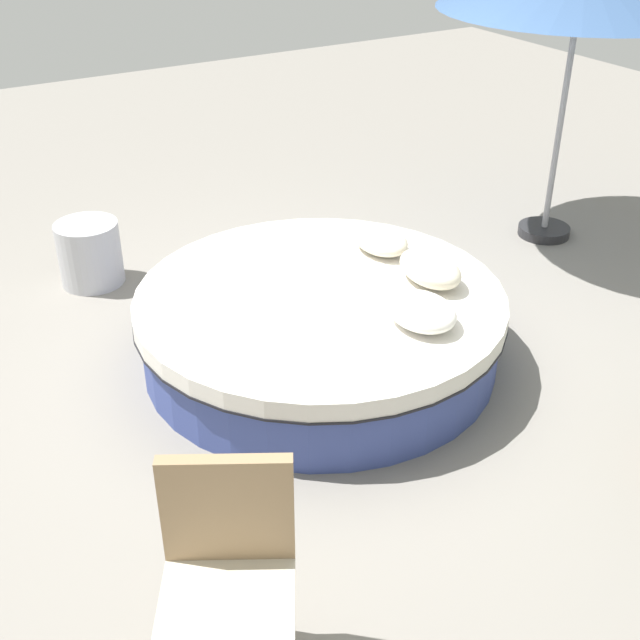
{
  "coord_description": "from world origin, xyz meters",
  "views": [
    {
      "loc": [
        -3.86,
        2.3,
        2.97
      ],
      "look_at": [
        0.0,
        0.0,
        0.3
      ],
      "focal_mm": 45.57,
      "sensor_mm": 36.0,
      "label": 1
    }
  ],
  "objects_px": {
    "throw_pillow_1": "(430,269)",
    "throw_pillow_2": "(381,240)",
    "patio_chair": "(228,563)",
    "side_table": "(90,253)",
    "round_bed": "(320,326)",
    "throw_pillow_0": "(422,311)"
  },
  "relations": [
    {
      "from": "throw_pillow_1",
      "to": "side_table",
      "type": "distance_m",
      "value": 2.66
    },
    {
      "from": "throw_pillow_1",
      "to": "throw_pillow_2",
      "type": "xyz_separation_m",
      "value": [
        0.55,
        0.01,
        -0.02
      ]
    },
    {
      "from": "round_bed",
      "to": "throw_pillow_1",
      "type": "xyz_separation_m",
      "value": [
        -0.24,
        -0.68,
        0.34
      ]
    },
    {
      "from": "throw_pillow_1",
      "to": "round_bed",
      "type": "bearing_deg",
      "value": 70.91
    },
    {
      "from": "throw_pillow_0",
      "to": "throw_pillow_2",
      "type": "height_order",
      "value": "throw_pillow_0"
    },
    {
      "from": "throw_pillow_0",
      "to": "patio_chair",
      "type": "relative_size",
      "value": 0.48
    },
    {
      "from": "round_bed",
      "to": "side_table",
      "type": "relative_size",
      "value": 4.83
    },
    {
      "from": "throw_pillow_0",
      "to": "patio_chair",
      "type": "distance_m",
      "value": 2.13
    },
    {
      "from": "round_bed",
      "to": "throw_pillow_0",
      "type": "distance_m",
      "value": 0.78
    },
    {
      "from": "round_bed",
      "to": "throw_pillow_1",
      "type": "distance_m",
      "value": 0.8
    },
    {
      "from": "side_table",
      "to": "throw_pillow_2",
      "type": "bearing_deg",
      "value": -133.03
    },
    {
      "from": "round_bed",
      "to": "throw_pillow_0",
      "type": "bearing_deg",
      "value": -152.92
    },
    {
      "from": "round_bed",
      "to": "side_table",
      "type": "xyz_separation_m",
      "value": [
        1.83,
        0.95,
        -0.01
      ]
    },
    {
      "from": "round_bed",
      "to": "patio_chair",
      "type": "distance_m",
      "value": 2.33
    },
    {
      "from": "patio_chair",
      "to": "side_table",
      "type": "xyz_separation_m",
      "value": [
        3.61,
        -0.52,
        -0.31
      ]
    },
    {
      "from": "patio_chair",
      "to": "throw_pillow_2",
      "type": "bearing_deg",
      "value": -106.41
    },
    {
      "from": "throw_pillow_0",
      "to": "throw_pillow_2",
      "type": "xyz_separation_m",
      "value": [
        0.94,
        -0.35,
        -0.0
      ]
    },
    {
      "from": "throw_pillow_0",
      "to": "patio_chair",
      "type": "xyz_separation_m",
      "value": [
        -1.15,
        1.8,
        -0.02
      ]
    },
    {
      "from": "throw_pillow_0",
      "to": "throw_pillow_2",
      "type": "distance_m",
      "value": 1.0
    },
    {
      "from": "round_bed",
      "to": "patio_chair",
      "type": "relative_size",
      "value": 2.42
    },
    {
      "from": "patio_chair",
      "to": "side_table",
      "type": "bearing_deg",
      "value": -68.75
    },
    {
      "from": "round_bed",
      "to": "throw_pillow_0",
      "type": "height_order",
      "value": "throw_pillow_0"
    }
  ]
}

